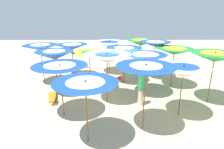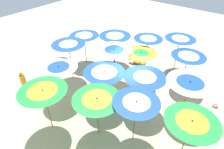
{
  "view_description": "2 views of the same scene",
  "coord_description": "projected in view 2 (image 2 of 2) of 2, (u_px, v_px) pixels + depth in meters",
  "views": [
    {
      "loc": [
        0.33,
        10.02,
        4.3
      ],
      "look_at": [
        0.28,
        1.06,
        1.32
      ],
      "focal_mm": 31.63,
      "sensor_mm": 36.0,
      "label": 1
    },
    {
      "loc": [
        -7.46,
        -4.87,
        7.84
      ],
      "look_at": [
        -0.33,
        0.72,
        1.25
      ],
      "focal_mm": 30.91,
      "sensor_mm": 36.0,
      "label": 2
    }
  ],
  "objects": [
    {
      "name": "beach_umbrella_10",
      "position": [
        141.0,
        55.0,
        11.48
      ],
      "size": [
        1.9,
        1.9,
        2.24
      ],
      "color": "brown",
      "rests_on": "ground"
    },
    {
      "name": "beach_umbrella_14",
      "position": [
        148.0,
        41.0,
        12.74
      ],
      "size": [
        1.9,
        1.9,
        2.39
      ],
      "color": "brown",
      "rests_on": "ground"
    },
    {
      "name": "beachgoer_0",
      "position": [
        92.0,
        79.0,
        11.45
      ],
      "size": [
        0.3,
        0.3,
        1.71
      ],
      "rotation": [
        0.0,
        0.0,
        4.31
      ],
      "color": "beige",
      "rests_on": "ground"
    },
    {
      "name": "beach_umbrella_0",
      "position": [
        44.0,
        94.0,
        8.37
      ],
      "size": [
        2.14,
        2.14,
        2.49
      ],
      "color": "brown",
      "rests_on": "ground"
    },
    {
      "name": "beach_umbrella_7",
      "position": [
        189.0,
        85.0,
        9.2
      ],
      "size": [
        2.23,
        2.23,
        2.26
      ],
      "color": "brown",
      "rests_on": "ground"
    },
    {
      "name": "beach_umbrella_3",
      "position": [
        191.0,
        125.0,
        7.32
      ],
      "size": [
        2.11,
        2.11,
        2.25
      ],
      "color": "brown",
      "rests_on": "ground"
    },
    {
      "name": "beach_umbrella_6",
      "position": [
        145.0,
        80.0,
        9.61
      ],
      "size": [
        2.13,
        2.13,
        2.22
      ],
      "color": "brown",
      "rests_on": "ground"
    },
    {
      "name": "beach_ball",
      "position": [
        215.0,
        104.0,
        10.78
      ],
      "size": [
        0.34,
        0.34,
        0.34
      ],
      "primitive_type": "sphere",
      "color": "white",
      "rests_on": "ground"
    },
    {
      "name": "beach_umbrella_12",
      "position": [
        84.0,
        38.0,
        13.49
      ],
      "size": [
        2.07,
        2.07,
        2.23
      ],
      "color": "brown",
      "rests_on": "ground"
    },
    {
      "name": "beach_umbrella_2",
      "position": [
        136.0,
        105.0,
        7.84
      ],
      "size": [
        1.97,
        1.97,
        2.45
      ],
      "color": "brown",
      "rests_on": "ground"
    },
    {
      "name": "lounger_0",
      "position": [
        148.0,
        98.0,
        11.12
      ],
      "size": [
        1.39,
        0.65,
        0.61
      ],
      "rotation": [
        0.0,
        0.0,
        9.67
      ],
      "color": "olive",
      "rests_on": "ground"
    },
    {
      "name": "ground",
      "position": [
        125.0,
        93.0,
        11.8
      ],
      "size": [
        37.84,
        37.84,
        0.04
      ],
      "primitive_type": "cube",
      "color": "beige"
    },
    {
      "name": "beach_umbrella_8",
      "position": [
        69.0,
        47.0,
        11.72
      ],
      "size": [
        2.05,
        2.05,
        2.56
      ],
      "color": "brown",
      "rests_on": "ground"
    },
    {
      "name": "beach_umbrella_13",
      "position": [
        115.0,
        38.0,
        13.35
      ],
      "size": [
        2.19,
        2.19,
        2.27
      ],
      "color": "brown",
      "rests_on": "ground"
    },
    {
      "name": "beach_umbrella_4",
      "position": [
        59.0,
        70.0,
        10.33
      ],
      "size": [
        2.04,
        2.04,
        2.23
      ],
      "color": "brown",
      "rests_on": "ground"
    },
    {
      "name": "lounger_1",
      "position": [
        193.0,
        88.0,
        11.85
      ],
      "size": [
        0.47,
        1.24,
        0.56
      ],
      "rotation": [
        0.0,
        0.0,
        7.76
      ],
      "color": "silver",
      "rests_on": "ground"
    },
    {
      "name": "beach_umbrella_5",
      "position": [
        104.0,
        75.0,
        9.93
      ],
      "size": [
        2.16,
        2.16,
        2.23
      ],
      "color": "brown",
      "rests_on": "ground"
    },
    {
      "name": "beach_umbrella_15",
      "position": [
        180.0,
        41.0,
        12.65
      ],
      "size": [
        1.99,
        1.99,
        2.42
      ],
      "color": "brown",
      "rests_on": "ground"
    },
    {
      "name": "beachgoer_1",
      "position": [
        24.0,
        83.0,
        11.11
      ],
      "size": [
        0.3,
        0.3,
        1.71
      ],
      "rotation": [
        0.0,
        0.0,
        3.57
      ],
      "color": "#D8A87F",
      "rests_on": "ground"
    },
    {
      "name": "beach_umbrella_11",
      "position": [
        188.0,
        58.0,
        11.16
      ],
      "size": [
        1.98,
        1.98,
        2.26
      ],
      "color": "brown",
      "rests_on": "ground"
    },
    {
      "name": "beach_umbrella_1",
      "position": [
        97.0,
        102.0,
        8.19
      ],
      "size": [
        2.12,
        2.12,
        2.32
      ],
      "color": "brown",
      "rests_on": "ground"
    },
    {
      "name": "beach_umbrella_9",
      "position": [
        114.0,
        52.0,
        11.45
      ],
      "size": [
        2.15,
        2.15,
        2.42
      ],
      "color": "brown",
      "rests_on": "ground"
    },
    {
      "name": "lounger_2",
      "position": [
        138.0,
        62.0,
        14.25
      ],
      "size": [
        0.55,
        1.3,
        0.54
      ],
      "rotation": [
        0.0,
        0.0,
        4.91
      ],
      "color": "#333338",
      "rests_on": "ground"
    }
  ]
}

